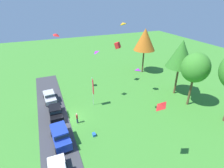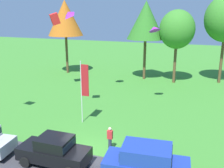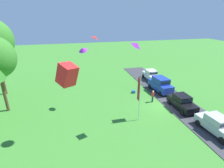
# 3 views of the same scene
# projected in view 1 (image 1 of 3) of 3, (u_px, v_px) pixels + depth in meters

# --- Properties ---
(ground_plane) EXTENTS (120.00, 120.00, 0.00)m
(ground_plane) POSITION_uv_depth(u_px,v_px,m) (71.00, 119.00, 26.97)
(ground_plane) COLOR #3D842D
(pavement_strip) EXTENTS (36.00, 4.40, 0.06)m
(pavement_strip) POSITION_uv_depth(u_px,v_px,m) (54.00, 122.00, 26.12)
(pavement_strip) COLOR #38383D
(pavement_strip) RESTS_ON ground
(car_sedan_mid_row) EXTENTS (4.51, 2.20, 1.84)m
(car_sedan_mid_row) POSITION_uv_depth(u_px,v_px,m) (50.00, 96.00, 31.03)
(car_sedan_mid_row) COLOR #B7B7BC
(car_sedan_mid_row) RESTS_ON ground
(car_sedan_near_entrance) EXTENTS (4.42, 1.99, 1.84)m
(car_sedan_near_entrance) POSITION_uv_depth(u_px,v_px,m) (56.00, 112.00, 26.85)
(car_sedan_near_entrance) COLOR black
(car_sedan_near_entrance) RESTS_ON ground
(car_suv_far_end) EXTENTS (4.73, 2.32, 2.28)m
(car_suv_far_end) POSITION_uv_depth(u_px,v_px,m) (60.00, 135.00, 22.03)
(car_suv_far_end) COLOR #1E389E
(car_suv_far_end) RESTS_ON ground
(person_watching_sky) EXTENTS (0.36, 0.24, 1.71)m
(person_watching_sky) POSITION_uv_depth(u_px,v_px,m) (77.00, 118.00, 25.67)
(person_watching_sky) COLOR #2D334C
(person_watching_sky) RESTS_ON ground
(tree_far_right) EXTENTS (5.01, 5.01, 10.59)m
(tree_far_right) POSITION_uv_depth(u_px,v_px,m) (145.00, 40.00, 40.22)
(tree_far_right) COLOR brown
(tree_far_right) RESTS_ON ground
(tree_right_of_center) EXTENTS (4.91, 4.91, 10.36)m
(tree_right_of_center) POSITION_uv_depth(u_px,v_px,m) (181.00, 54.00, 30.66)
(tree_right_of_center) COLOR brown
(tree_right_of_center) RESTS_ON ground
(tree_left_of_center) EXTENTS (4.39, 4.39, 9.28)m
(tree_left_of_center) POSITION_uv_depth(u_px,v_px,m) (195.00, 68.00, 27.56)
(tree_left_of_center) COLOR brown
(tree_left_of_center) RESTS_ON ground
(flag_banner) EXTENTS (0.71, 0.08, 5.31)m
(flag_banner) POSITION_uv_depth(u_px,v_px,m) (93.00, 88.00, 28.71)
(flag_banner) COLOR silver
(flag_banner) RESTS_ON ground
(cooler_box) EXTENTS (0.56, 0.40, 0.40)m
(cooler_box) POSITION_uv_depth(u_px,v_px,m) (94.00, 135.00, 23.57)
(cooler_box) COLOR blue
(cooler_box) RESTS_ON ground
(kite_diamond_trailing_tail) EXTENTS (1.12, 1.13, 0.72)m
(kite_diamond_trailing_tail) POSITION_uv_depth(u_px,v_px,m) (95.00, 52.00, 28.14)
(kite_diamond_trailing_tail) COLOR purple
(kite_delta_high_left) EXTENTS (1.55, 1.54, 0.80)m
(kite_delta_high_left) POSITION_uv_depth(u_px,v_px,m) (138.00, 70.00, 24.86)
(kite_delta_high_left) COLOR purple
(kite_box_topmost) EXTENTS (1.38, 1.43, 1.43)m
(kite_box_topmost) POSITION_uv_depth(u_px,v_px,m) (118.00, 45.00, 34.57)
(kite_box_topmost) COLOR red
(kite_delta_mid_center) EXTENTS (1.51, 1.48, 0.72)m
(kite_delta_mid_center) POSITION_uv_depth(u_px,v_px,m) (123.00, 23.00, 27.28)
(kite_delta_mid_center) COLOR orange
(kite_diamond_low_drifter) EXTENTS (1.40, 1.38, 0.60)m
(kite_diamond_low_drifter) POSITION_uv_depth(u_px,v_px,m) (56.00, 35.00, 30.01)
(kite_diamond_low_drifter) COLOR red
(kite_diamond_over_trees) EXTENTS (0.94, 1.25, 0.81)m
(kite_diamond_over_trees) POSITION_uv_depth(u_px,v_px,m) (160.00, 105.00, 16.19)
(kite_diamond_over_trees) COLOR red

